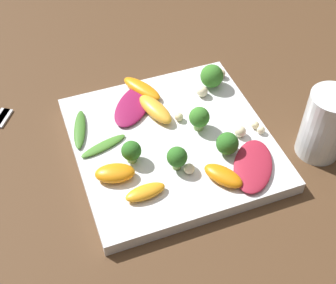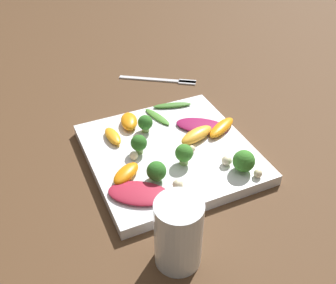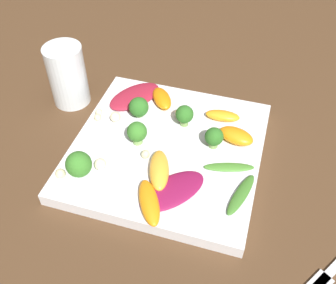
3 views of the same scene
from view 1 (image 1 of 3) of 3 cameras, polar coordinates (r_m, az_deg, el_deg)
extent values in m
plane|color=#4C331E|center=(0.73, 0.46, -0.69)|extent=(2.40, 2.40, 0.00)
cube|color=white|center=(0.72, 0.46, -0.13)|extent=(0.29, 0.29, 0.02)
cylinder|color=white|center=(0.72, 18.59, 2.00)|extent=(0.07, 0.07, 0.11)
cube|color=silver|center=(0.82, -19.63, 2.87)|extent=(0.04, 0.05, 0.01)
ellipsoid|color=maroon|center=(0.76, -4.23, 4.51)|extent=(0.10, 0.11, 0.01)
ellipsoid|color=maroon|center=(0.68, 10.32, -2.86)|extent=(0.10, 0.11, 0.01)
ellipsoid|color=orange|center=(0.66, -6.49, -3.80)|extent=(0.06, 0.05, 0.02)
ellipsoid|color=orange|center=(0.66, 6.75, -4.11)|extent=(0.06, 0.07, 0.02)
ellipsoid|color=orange|center=(0.64, -2.78, -6.12)|extent=(0.06, 0.03, 0.01)
ellipsoid|color=#FCAD33|center=(0.74, -1.57, 4.02)|extent=(0.05, 0.08, 0.02)
ellipsoid|color=orange|center=(0.78, -3.21, 6.53)|extent=(0.06, 0.08, 0.02)
cylinder|color=#84AD5B|center=(0.72, 3.77, 2.13)|extent=(0.02, 0.02, 0.01)
sphere|color=#387A28|center=(0.71, 3.84, 3.04)|extent=(0.03, 0.03, 0.03)
cylinder|color=#84AD5B|center=(0.80, 5.29, 7.15)|extent=(0.01, 0.01, 0.01)
sphere|color=#387A28|center=(0.79, 5.37, 8.02)|extent=(0.04, 0.04, 0.04)
cylinder|color=#7A9E51|center=(0.67, 1.09, -2.68)|extent=(0.01, 0.01, 0.01)
sphere|color=#2D6B23|center=(0.66, 1.11, -1.82)|extent=(0.03, 0.03, 0.03)
cylinder|color=#84AD5B|center=(0.69, 7.14, -0.97)|extent=(0.01, 0.01, 0.01)
sphere|color=#2D6B23|center=(0.68, 7.25, -0.18)|extent=(0.03, 0.03, 0.03)
cylinder|color=#7A9E51|center=(0.68, -4.43, -1.86)|extent=(0.01, 0.01, 0.01)
sphere|color=#2D6B23|center=(0.67, -4.50, -1.06)|extent=(0.03, 0.03, 0.03)
ellipsoid|color=#47842D|center=(0.70, -7.87, -0.48)|extent=(0.08, 0.04, 0.01)
ellipsoid|color=#3D7528|center=(0.73, -10.70, 1.54)|extent=(0.04, 0.08, 0.01)
sphere|color=beige|center=(0.78, 4.20, 6.18)|extent=(0.02, 0.02, 0.02)
sphere|color=beige|center=(0.82, 6.49, 8.27)|extent=(0.02, 0.02, 0.02)
sphere|color=beige|center=(0.73, 10.58, 2.05)|extent=(0.01, 0.01, 0.01)
sphere|color=beige|center=(0.73, 1.34, 3.07)|extent=(0.01, 0.01, 0.01)
sphere|color=beige|center=(0.72, 8.79, 1.27)|extent=(0.02, 0.02, 0.02)
sphere|color=beige|center=(0.66, 2.49, -3.31)|extent=(0.02, 0.02, 0.02)
sphere|color=beige|center=(0.73, 11.26, 1.46)|extent=(0.01, 0.01, 0.01)
camera|label=2|loc=(0.72, 59.02, 23.14)|focal=42.00mm
camera|label=3|loc=(0.86, -22.59, 40.33)|focal=42.00mm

